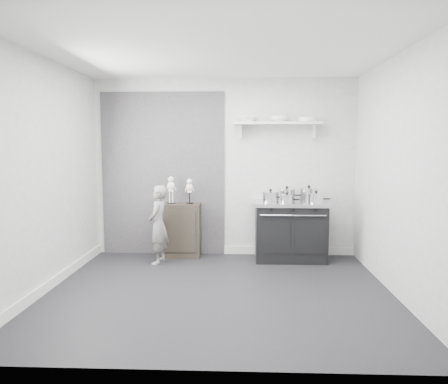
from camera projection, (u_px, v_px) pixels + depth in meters
The scene contains 16 objects.
ground at pixel (218, 291), 5.06m from camera, with size 4.00×4.00×0.00m, color black.
room_shell at pixel (211, 150), 5.04m from camera, with size 4.02×3.62×2.71m.
wall_shelf at pixel (278, 124), 6.49m from camera, with size 1.30×0.26×0.24m.
stove at pixel (290, 230), 6.44m from camera, with size 1.08×0.68×0.87m.
side_cabinet at pixel (180, 230), 6.65m from camera, with size 0.62×0.36×0.81m, color black.
child at pixel (158, 225), 6.22m from camera, with size 0.41×0.27×1.12m, color slate.
pot_front_left at pixel (271, 197), 6.34m from camera, with size 0.33×0.24×0.19m.
pot_back_left at pixel (287, 195), 6.52m from camera, with size 0.34×0.26×0.22m.
pot_back_right at pixel (309, 194), 6.46m from camera, with size 0.35×0.27×0.24m.
pot_front_right at pixel (316, 198), 6.19m from camera, with size 0.31×0.23×0.19m.
pot_front_center at pixel (287, 199), 6.23m from camera, with size 0.29×0.20×0.15m.
skeleton_full at pixel (171, 188), 6.59m from camera, with size 0.13×0.09×0.47m, color silver, non-canonical shape.
skeleton_torso at pixel (189, 189), 6.58m from camera, with size 0.12×0.08×0.43m, color silver, non-canonical shape.
bowl_large at pixel (247, 119), 6.49m from camera, with size 0.28×0.28×0.07m, color white.
bowl_small at pixel (280, 119), 6.47m from camera, with size 0.26×0.26×0.08m, color white.
plate_stack at pixel (308, 120), 6.45m from camera, with size 0.28×0.28×0.06m, color silver.
Camera 1 is at (0.28, -4.91, 1.68)m, focal length 35.00 mm.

